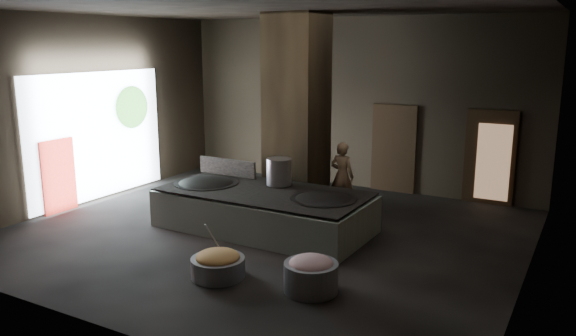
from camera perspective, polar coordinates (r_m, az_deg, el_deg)
The scene contains 28 objects.
floor at distance 11.74m, azimuth -2.30°, elevation -6.73°, with size 10.00×9.00×0.10m, color black.
ceiling at distance 11.10m, azimuth -2.51°, elevation 16.30°, with size 10.00×9.00×0.10m, color black.
back_wall at distance 15.22m, azimuth 6.68°, elevation 6.54°, with size 10.00×0.10×4.50m, color black.
front_wall at distance 7.76m, azimuth -20.33°, elevation 0.05°, with size 10.00×0.10×4.50m, color black.
left_wall at distance 14.48m, azimuth -19.76°, elevation 5.58°, with size 0.10×9.00×4.50m, color black.
right_wall at distance 9.58m, azimuth 24.26°, elevation 1.98°, with size 0.10×9.00×4.50m, color black.
pillar at distance 12.97m, azimuth 0.89°, elevation 5.59°, with size 1.20×1.20×4.50m, color black.
hearth_platform at distance 11.80m, azimuth -2.47°, elevation -4.41°, with size 4.41×2.11×0.77m, color silver.
platform_cap at distance 11.68m, azimuth -2.49°, elevation -2.39°, with size 4.31×2.07×0.03m, color black.
wok_left at distance 12.46m, azimuth -8.29°, elevation -1.86°, with size 1.39×1.39×0.38m, color black.
wok_left_rim at distance 12.44m, azimuth -8.30°, elevation -1.55°, with size 1.42×1.42×0.05m, color black.
wok_right at distance 11.11m, azimuth 3.59°, elevation -3.53°, with size 1.29×1.29×0.36m, color black.
wok_right_rim at distance 11.09m, azimuth 3.59°, elevation -3.18°, with size 1.32×1.32×0.05m, color black.
stock_pot at distance 12.03m, azimuth -0.93°, elevation -0.38°, with size 0.54×0.54×0.57m, color #9D9EA4.
splash_guard at distance 13.02m, azimuth -6.19°, elevation 0.09°, with size 1.53×0.06×0.38m, color black.
cook at distance 13.17m, azimuth 5.52°, elevation -0.79°, with size 0.58×0.38×1.60m, color #9D7650.
veg_basin at distance 9.59m, azimuth -7.12°, elevation -9.98°, with size 0.90×0.90×0.33m, color slate.
veg_fill at distance 9.52m, azimuth -7.15°, elevation -8.96°, with size 0.74×0.74×0.23m, color #9FA04D.
ladle at distance 9.64m, azimuth -7.38°, elevation -7.40°, with size 0.03×0.03×0.71m, color #9D9EA4.
meat_basin at distance 8.98m, azimuth 2.35°, elevation -11.01°, with size 0.86×0.86×0.47m, color slate.
meat_fill at distance 8.90m, azimuth 2.37°, elevation -9.75°, with size 0.71×0.71×0.27m, color #BD717B.
doorway_near at distance 14.88m, azimuth 10.69°, elevation 1.79°, with size 1.18×0.08×2.38m, color black.
doorway_near_glow at distance 14.94m, azimuth 10.10°, elevation 1.67°, with size 0.84×0.04×1.99m, color #8C6647.
doorway_far at distance 14.31m, azimuth 19.81°, elevation 0.84°, with size 1.18×0.08×2.38m, color black.
doorway_far_glow at distance 14.24m, azimuth 20.12°, elevation 0.55°, with size 0.78×0.04×1.84m, color #8C6647.
left_opening at distance 14.62m, azimuth -18.73°, elevation 3.14°, with size 0.04×4.20×3.10m, color white.
pavilion_sliver at distance 13.88m, azimuth -22.27°, elevation -0.76°, with size 0.05×0.90×1.70m, color maroon.
tree_silhouette at distance 15.22m, azimuth -15.56°, elevation 5.98°, with size 0.28×1.10×1.10m, color #194714.
Camera 1 is at (5.82, -9.42, 3.83)m, focal length 35.00 mm.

